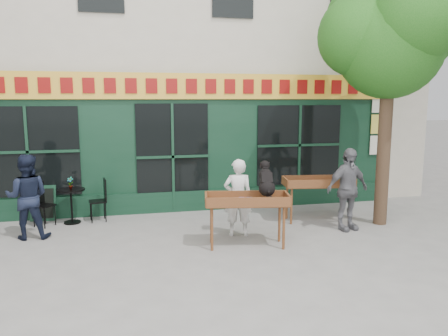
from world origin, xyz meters
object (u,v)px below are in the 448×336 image
(bistro_table, at_px, (71,199))
(man_left, at_px, (27,197))
(book_cart_right, at_px, (318,185))
(dog, at_px, (266,178))
(man_right, at_px, (347,189))
(woman, at_px, (238,198))
(book_cart_center, at_px, (247,203))

(bistro_table, distance_m, man_left, 1.18)
(man_left, bearing_deg, book_cart_right, -179.33)
(dog, distance_m, man_right, 2.09)
(man_right, bearing_deg, woman, 165.19)
(book_cart_center, xyz_separation_m, man_left, (-4.04, 1.40, 0.01))
(book_cart_center, height_order, bistro_table, book_cart_center)
(woman, relative_size, book_cart_right, 0.99)
(book_cart_center, distance_m, man_right, 2.37)
(book_cart_center, relative_size, man_left, 0.95)
(dog, bearing_deg, woman, 126.47)
(dog, relative_size, man_left, 0.36)
(book_cart_center, relative_size, book_cart_right, 1.01)
(book_cart_right, distance_m, bistro_table, 5.45)
(book_cart_right, bearing_deg, dog, -133.13)
(book_cart_right, bearing_deg, woman, -154.42)
(bistro_table, height_order, man_left, man_left)
(dog, bearing_deg, man_left, 171.60)
(man_left, bearing_deg, dog, 163.48)
(man_right, height_order, man_left, man_right)
(woman, distance_m, man_left, 4.10)
(woman, distance_m, man_right, 2.31)
(dog, distance_m, woman, 0.94)
(woman, bearing_deg, bistro_table, -16.42)
(book_cart_center, height_order, book_cart_right, same)
(bistro_table, bearing_deg, book_cart_center, -34.60)
(book_cart_right, relative_size, man_right, 0.92)
(book_cart_right, xyz_separation_m, bistro_table, (-5.34, 1.02, -0.28))
(book_cart_center, distance_m, book_cart_right, 2.38)
(book_cart_center, height_order, man_left, man_left)
(book_cart_center, bearing_deg, man_right, 22.91)
(book_cart_right, xyz_separation_m, man_right, (0.30, -0.75, 0.04))
(book_cart_center, relative_size, dog, 2.64)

